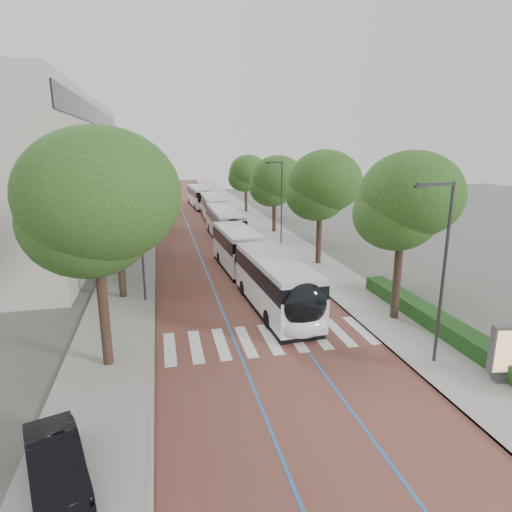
{
  "coord_description": "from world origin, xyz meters",
  "views": [
    {
      "loc": [
        -4.9,
        -18.3,
        9.48
      ],
      "look_at": [
        1.2,
        8.64,
        2.4
      ],
      "focal_mm": 30.0,
      "sensor_mm": 36.0,
      "label": 1
    }
  ],
  "objects": [
    {
      "name": "ground",
      "position": [
        0.0,
        0.0,
        0.0
      ],
      "size": [
        160.0,
        160.0,
        0.0
      ],
      "primitive_type": "plane",
      "color": "#51544C",
      "rests_on": "ground"
    },
    {
      "name": "road",
      "position": [
        0.0,
        40.0,
        0.01
      ],
      "size": [
        11.0,
        140.0,
        0.02
      ],
      "primitive_type": "cube",
      "color": "brown",
      "rests_on": "ground"
    },
    {
      "name": "sidewalk_left",
      "position": [
        -7.5,
        40.0,
        0.06
      ],
      "size": [
        4.0,
        140.0,
        0.12
      ],
      "primitive_type": "cube",
      "color": "#989590",
      "rests_on": "ground"
    },
    {
      "name": "sidewalk_right",
      "position": [
        7.5,
        40.0,
        0.06
      ],
      "size": [
        4.0,
        140.0,
        0.12
      ],
      "primitive_type": "cube",
      "color": "#989590",
      "rests_on": "ground"
    },
    {
      "name": "kerb_left",
      "position": [
        -5.6,
        40.0,
        0.06
      ],
      "size": [
        0.2,
        140.0,
        0.14
      ],
      "primitive_type": "cube",
      "color": "gray",
      "rests_on": "ground"
    },
    {
      "name": "kerb_right",
      "position": [
        5.6,
        40.0,
        0.06
      ],
      "size": [
        0.2,
        140.0,
        0.14
      ],
      "primitive_type": "cube",
      "color": "gray",
      "rests_on": "ground"
    },
    {
      "name": "zebra_crossing",
      "position": [
        0.2,
        1.0,
        0.03
      ],
      "size": [
        10.55,
        3.6,
        0.01
      ],
      "color": "silver",
      "rests_on": "ground"
    },
    {
      "name": "lane_line_left",
      "position": [
        -1.6,
        40.0,
        0.02
      ],
      "size": [
        0.12,
        126.0,
        0.01
      ],
      "primitive_type": "cube",
      "color": "#2365B2",
      "rests_on": "road"
    },
    {
      "name": "lane_line_right",
      "position": [
        1.6,
        40.0,
        0.02
      ],
      "size": [
        0.12,
        126.0,
        0.01
      ],
      "primitive_type": "cube",
      "color": "#2365B2",
      "rests_on": "road"
    },
    {
      "name": "office_building",
      "position": [
        -19.47,
        28.0,
        7.0
      ],
      "size": [
        18.11,
        40.0,
        14.0
      ],
      "color": "#9F9B93",
      "rests_on": "ground"
    },
    {
      "name": "hedge",
      "position": [
        9.1,
        0.0,
        0.52
      ],
      "size": [
        1.2,
        14.0,
        0.8
      ],
      "primitive_type": "cube",
      "color": "#143C14",
      "rests_on": "sidewalk_right"
    },
    {
      "name": "streetlight_near",
      "position": [
        6.62,
        -3.0,
        4.82
      ],
      "size": [
        1.82,
        0.2,
        8.0
      ],
      "color": "#303033",
      "rests_on": "sidewalk_right"
    },
    {
      "name": "streetlight_far",
      "position": [
        6.62,
        22.0,
        4.82
      ],
      "size": [
        1.82,
        0.2,
        8.0
      ],
      "color": "#303033",
      "rests_on": "sidewalk_right"
    },
    {
      "name": "lamp_post_left",
      "position": [
        -6.1,
        8.0,
        4.12
      ],
      "size": [
        0.14,
        0.14,
        8.0
      ],
      "primitive_type": "cylinder",
      "color": "#303033",
      "rests_on": "sidewalk_left"
    },
    {
      "name": "trees_left",
      "position": [
        -7.5,
        21.29,
        6.63
      ],
      "size": [
        6.47,
        60.91,
        9.94
      ],
      "color": "black",
      "rests_on": "ground"
    },
    {
      "name": "trees_right",
      "position": [
        7.7,
        22.1,
        5.89
      ],
      "size": [
        5.83,
        47.4,
        8.74
      ],
      "color": "black",
      "rests_on": "ground"
    },
    {
      "name": "lead_bus",
      "position": [
        1.26,
        8.58,
        1.63
      ],
      "size": [
        3.54,
        18.51,
        3.2
      ],
      "rotation": [
        0.0,
        0.0,
        0.06
      ],
      "color": "black",
      "rests_on": "ground"
    },
    {
      "name": "bus_queued_0",
      "position": [
        1.61,
        24.91,
        1.62
      ],
      "size": [
        2.56,
        12.4,
        3.2
      ],
      "rotation": [
        0.0,
        0.0,
        -0.0
      ],
      "color": "white",
      "rests_on": "ground"
    },
    {
      "name": "bus_queued_1",
      "position": [
        2.0,
        37.4,
        1.62
      ],
      "size": [
        2.81,
        12.45,
        3.2
      ],
      "rotation": [
        0.0,
        0.0,
        -0.02
      ],
      "color": "white",
      "rests_on": "ground"
    },
    {
      "name": "bus_queued_2",
      "position": [
        1.48,
        50.87,
        1.62
      ],
      "size": [
        3.13,
        12.51,
        3.2
      ],
      "rotation": [
        0.0,
        0.0,
        0.05
      ],
      "color": "white",
      "rests_on": "ground"
    },
    {
      "name": "ad_panel",
      "position": [
        8.39,
        -5.14,
        1.4
      ],
      "size": [
        1.21,
        0.53,
        2.43
      ],
      "rotation": [
        0.0,
        0.0,
        -0.15
      ],
      "color": "#59595B",
      "rests_on": "sidewalk_right"
    },
    {
      "name": "parked_car",
      "position": [
        -8.19,
        -6.99,
        0.79
      ],
      "size": [
        2.63,
        4.28,
        1.33
      ],
      "primitive_type": "imported",
      "rotation": [
        0.0,
        0.0,
        0.32
      ],
      "color": "black",
      "rests_on": "sidewalk_left"
    }
  ]
}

